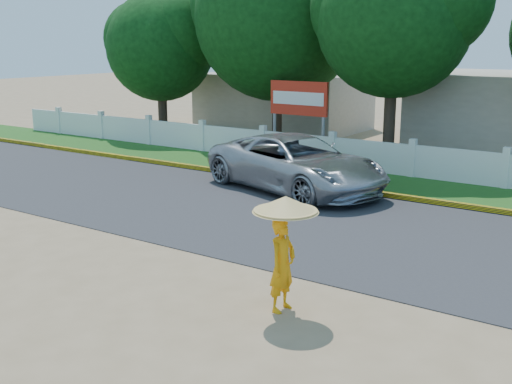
{
  "coord_description": "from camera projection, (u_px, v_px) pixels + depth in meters",
  "views": [
    {
      "loc": [
        7.62,
        -9.08,
        4.51
      ],
      "look_at": [
        0.0,
        2.0,
        1.3
      ],
      "focal_mm": 45.0,
      "sensor_mm": 36.0,
      "label": 1
    }
  ],
  "objects": [
    {
      "name": "ground",
      "position": [
        198.0,
        276.0,
        12.53
      ],
      "size": [
        120.0,
        120.0,
        0.0
      ],
      "primitive_type": "plane",
      "color": "#9E8460",
      "rests_on": "ground"
    },
    {
      "name": "building_far",
      "position": [
        283.0,
        101.0,
        32.94
      ],
      "size": [
        8.0,
        5.0,
        2.8
      ],
      "primitive_type": "cube",
      "color": "#B7AD99",
      "rests_on": "ground"
    },
    {
      "name": "billboard",
      "position": [
        299.0,
        102.0,
        24.69
      ],
      "size": [
        2.5,
        0.13,
        2.95
      ],
      "color": "gray",
      "rests_on": "ground"
    },
    {
      "name": "vehicle",
      "position": [
        296.0,
        163.0,
        19.43
      ],
      "size": [
        6.61,
        4.41,
        1.68
      ],
      "primitive_type": "imported",
      "rotation": [
        0.0,
        0.0,
        1.28
      ],
      "color": "#A5A8AD",
      "rests_on": "ground"
    },
    {
      "name": "curb",
      "position": [
        372.0,
        193.0,
        18.96
      ],
      "size": [
        40.0,
        0.18,
        0.16
      ],
      "primitive_type": "cube",
      "color": "yellow",
      "rests_on": "ground"
    },
    {
      "name": "fence",
      "position": [
        412.0,
        161.0,
        21.38
      ],
      "size": [
        40.0,
        0.1,
        1.1
      ],
      "primitive_type": "cube",
      "color": "silver",
      "rests_on": "ground"
    },
    {
      "name": "road",
      "position": [
        312.0,
        223.0,
        16.13
      ],
      "size": [
        60.0,
        7.0,
        0.02
      ],
      "primitive_type": "cube",
      "color": "#38383A",
      "rests_on": "ground"
    },
    {
      "name": "grass_verge",
      "position": [
        394.0,
        185.0,
        20.34
      ],
      "size": [
        60.0,
        3.5,
        0.03
      ],
      "primitive_type": "cube",
      "color": "#2D601E",
      "rests_on": "ground"
    },
    {
      "name": "monk_with_parasol",
      "position": [
        284.0,
        237.0,
        10.66
      ],
      "size": [
        1.11,
        1.11,
        2.01
      ],
      "color": "orange",
      "rests_on": "ground"
    },
    {
      "name": "tree_row",
      "position": [
        456.0,
        24.0,
        22.87
      ],
      "size": [
        33.03,
        7.74,
        9.01
      ],
      "color": "#473828",
      "rests_on": "ground"
    }
  ]
}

